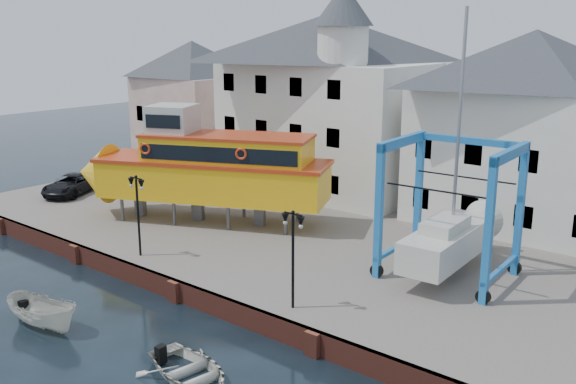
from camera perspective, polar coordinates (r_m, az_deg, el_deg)
The scene contains 13 objects.
ground at distance 30.51m, azimuth -9.96°, elevation -9.54°, with size 140.00×140.00×0.00m, color black.
hardstanding at distance 37.89m, azimuth 2.66°, elevation -3.74°, with size 44.00×22.00×1.00m, color #665D58.
quay_wall at distance 30.38m, azimuth -9.85°, elevation -8.62°, with size 44.00×0.47×1.00m.
building_pink at distance 53.70m, azimuth -8.37°, elevation 7.67°, with size 8.00×7.00×10.30m.
building_white_main at distance 45.13m, azimuth 3.42°, elevation 8.08°, with size 14.00×8.30×14.00m.
building_white_right at distance 39.40m, azimuth 20.57°, elevation 5.19°, with size 12.00×8.00×11.20m.
lamp_post_left at distance 32.84m, azimuth -13.28°, elevation -0.28°, with size 1.12×0.32×4.20m.
lamp_post_right at distance 25.89m, azimuth 0.45°, elevation -3.82°, with size 1.12×0.32×4.20m.
tour_boat at distance 38.40m, azimuth -8.03°, elevation 2.19°, with size 16.01×9.87×6.90m.
travel_lift at distance 31.17m, azimuth 14.58°, elevation -3.31°, with size 5.90×8.15×12.18m.
van at distance 47.17m, azimuth -18.69°, elevation 0.63°, with size 2.28×4.94×1.37m, color black.
motorboat_a at distance 29.54m, azimuth -20.84°, elevation -11.15°, with size 1.48×3.92×1.52m, color beige.
motorboat_b at distance 24.32m, azimuth -8.68°, elevation -16.06°, with size 2.96×4.14×0.86m, color beige.
Camera 1 is at (21.41, -17.97, 12.24)m, focal length 40.00 mm.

